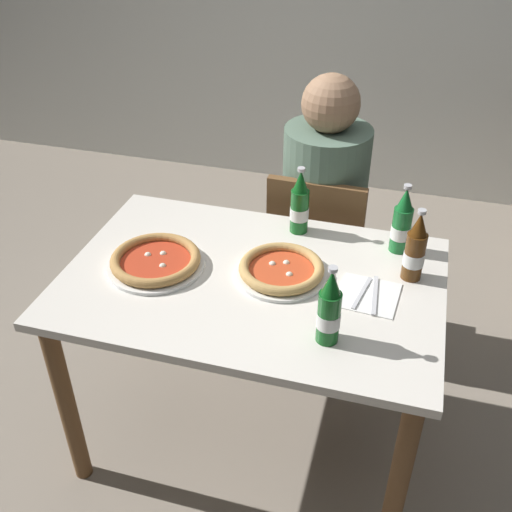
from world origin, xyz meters
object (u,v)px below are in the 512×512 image
at_px(dining_table_main, 252,305).
at_px(beer_bottle_left, 300,205).
at_px(beer_bottle_extra, 402,224).
at_px(pizza_marinara_far, 281,270).
at_px(beer_bottle_center, 329,310).
at_px(diner_seated, 322,223).
at_px(pizza_margherita_near, 156,261).
at_px(beer_bottle_right, 415,250).
at_px(chair_behind_table, 318,250).
at_px(napkin_with_cutlery, 368,295).

distance_m(dining_table_main, beer_bottle_left, 0.39).
bearing_deg(beer_bottle_extra, dining_table_main, -146.42).
bearing_deg(pizza_marinara_far, beer_bottle_center, -53.09).
distance_m(dining_table_main, diner_seated, 0.67).
relative_size(pizza_margherita_near, beer_bottle_right, 1.29).
relative_size(dining_table_main, pizza_marinara_far, 4.09).
bearing_deg(beer_bottle_right, beer_bottle_center, -119.58).
bearing_deg(beer_bottle_right, chair_behind_table, 128.55).
height_order(pizza_marinara_far, beer_bottle_extra, beer_bottle_extra).
relative_size(diner_seated, pizza_margherita_near, 3.79).
height_order(dining_table_main, beer_bottle_left, beer_bottle_left).
relative_size(beer_bottle_center, napkin_with_cutlery, 1.27).
height_order(dining_table_main, chair_behind_table, chair_behind_table).
distance_m(diner_seated, pizza_marinara_far, 0.65).
distance_m(chair_behind_table, beer_bottle_left, 0.48).
bearing_deg(beer_bottle_extra, beer_bottle_center, -106.73).
height_order(dining_table_main, beer_bottle_extra, beer_bottle_extra).
bearing_deg(dining_table_main, beer_bottle_right, 16.14).
distance_m(pizza_marinara_far, beer_bottle_right, 0.42).
bearing_deg(beer_bottle_extra, diner_seated, 130.69).
relative_size(pizza_marinara_far, beer_bottle_right, 1.19).
distance_m(dining_table_main, napkin_with_cutlery, 0.39).
xyz_separation_m(beer_bottle_extra, napkin_with_cutlery, (-0.07, -0.28, -0.10)).
distance_m(pizza_margherita_near, beer_bottle_center, 0.63).
xyz_separation_m(beer_bottle_center, napkin_with_cutlery, (0.09, 0.23, -0.10)).
bearing_deg(napkin_with_cutlery, beer_bottle_center, -110.91).
xyz_separation_m(diner_seated, beer_bottle_center, (0.17, -0.88, 0.27)).
height_order(diner_seated, napkin_with_cutlery, diner_seated).
xyz_separation_m(pizza_marinara_far, napkin_with_cutlery, (0.28, -0.03, -0.02)).
bearing_deg(pizza_marinara_far, napkin_with_cutlery, -6.18).
relative_size(pizza_marinara_far, napkin_with_cutlery, 1.51).
bearing_deg(beer_bottle_right, pizza_marinara_far, -165.63).
distance_m(diner_seated, napkin_with_cutlery, 0.72).
relative_size(pizza_marinara_far, beer_bottle_center, 1.19).
bearing_deg(napkin_with_cutlery, diner_seated, 111.31).
distance_m(dining_table_main, beer_bottle_center, 0.42).
bearing_deg(pizza_margherita_near, beer_bottle_extra, 22.63).
height_order(beer_bottle_left, beer_bottle_right, same).
relative_size(pizza_marinara_far, beer_bottle_extra, 1.19).
height_order(pizza_margherita_near, beer_bottle_left, beer_bottle_left).
xyz_separation_m(beer_bottle_left, beer_bottle_extra, (0.35, -0.03, 0.00)).
xyz_separation_m(beer_bottle_left, beer_bottle_center, (0.20, -0.53, 0.00)).
height_order(pizza_marinara_far, beer_bottle_left, beer_bottle_left).
height_order(chair_behind_table, beer_bottle_center, beer_bottle_center).
relative_size(pizza_margherita_near, beer_bottle_center, 1.29).
relative_size(pizza_margherita_near, beer_bottle_left, 1.29).
distance_m(chair_behind_table, beer_bottle_right, 0.71).
height_order(pizza_margherita_near, beer_bottle_center, beer_bottle_center).
bearing_deg(pizza_margherita_near, chair_behind_table, 55.94).
height_order(dining_table_main, beer_bottle_center, beer_bottle_center).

